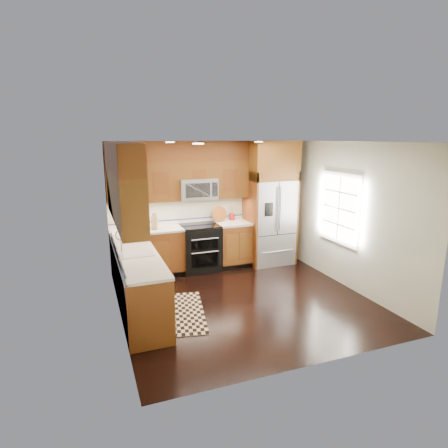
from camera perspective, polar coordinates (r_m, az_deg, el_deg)
name	(u,v)px	position (r m, az deg, el deg)	size (l,w,h in m)	color
ground	(244,300)	(6.44, 3.03, -11.43)	(4.00, 4.00, 0.00)	black
wall_back	(206,204)	(7.85, -2.69, 3.02)	(4.00, 0.02, 2.60)	silver
wall_left	(116,236)	(5.54, -16.13, -1.73)	(0.02, 4.00, 2.60)	silver
wall_right	(347,216)	(7.04, 18.26, 1.21)	(0.02, 4.00, 2.60)	silver
window	(339,208)	(7.17, 17.18, 2.29)	(0.04, 1.10, 1.30)	white
base_cabinets	(160,266)	(6.73, -9.76, -6.35)	(2.85, 3.00, 0.90)	brown
countertop	(165,238)	(6.73, -8.91, -2.14)	(2.86, 3.01, 0.04)	silver
upper_cabinets	(159,176)	(6.59, -9.91, 7.28)	(2.85, 3.00, 1.15)	brown
range	(200,248)	(7.66, -3.64, -3.63)	(0.76, 0.67, 0.95)	black
microwave	(197,189)	(7.53, -4.06, 5.35)	(0.76, 0.40, 0.42)	#B2B2B7
refrigerator	(270,203)	(8.01, 7.04, 3.16)	(0.98, 0.75, 2.60)	#B2B2B7
sink_faucet	(134,250)	(5.87, -13.55, -3.89)	(0.54, 0.44, 0.37)	#B2B2B7
rug	(175,313)	(6.02, -7.45, -13.29)	(0.88, 1.47, 0.01)	black
knife_block	(155,222)	(7.33, -10.54, 0.24)	(0.16, 0.19, 0.32)	tan
utensil_crock	(232,215)	(7.99, 1.25, 1.35)	(0.14, 0.14, 0.31)	#A11A13
cutting_board	(219,221)	(7.85, -0.74, 0.44)	(0.34, 0.34, 0.02)	brown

